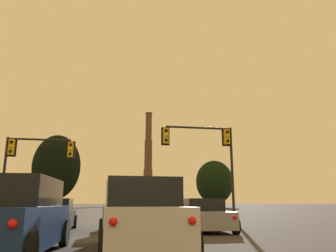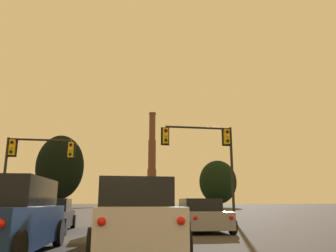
% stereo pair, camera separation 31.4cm
% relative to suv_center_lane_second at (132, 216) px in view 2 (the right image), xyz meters
% --- Properties ---
extents(suv_center_lane_second, '(2.21, 4.95, 1.86)m').
position_rel_suv_center_lane_second_xyz_m(suv_center_lane_second, '(0.00, 0.00, 0.00)').
color(suv_center_lane_second, silver).
rests_on(suv_center_lane_second, ground_plane).
extents(sedan_right_lane_front, '(2.17, 4.77, 1.43)m').
position_rel_suv_center_lane_second_xyz_m(sedan_right_lane_front, '(3.45, 5.99, -0.23)').
color(sedan_right_lane_front, gray).
rests_on(sedan_right_lane_front, ground_plane).
extents(sedan_left_lane_front, '(2.07, 4.74, 1.43)m').
position_rel_suv_center_lane_second_xyz_m(sedan_left_lane_front, '(-3.33, 6.66, -0.23)').
color(sedan_left_lane_front, black).
rests_on(sedan_left_lane_front, ground_plane).
extents(hatchback_center_lane_front, '(2.09, 4.18, 1.44)m').
position_rel_suv_center_lane_second_xyz_m(hatchback_center_lane_front, '(0.17, 6.27, -0.23)').
color(hatchback_center_lane_front, '#232328').
rests_on(hatchback_center_lane_front, ground_plane).
extents(suv_left_lane_second, '(2.29, 4.97, 1.86)m').
position_rel_suv_center_lane_second_xyz_m(suv_left_lane_second, '(-3.11, -0.35, 0.00)').
color(suv_left_lane_second, navy).
rests_on(suv_left_lane_second, ground_plane).
extents(traffic_light_overhead_left, '(4.61, 0.50, 5.54)m').
position_rel_suv_center_lane_second_xyz_m(traffic_light_overhead_left, '(-6.22, 14.09, 3.31)').
color(traffic_light_overhead_left, black).
rests_on(traffic_light_overhead_left, ground_plane).
extents(traffic_light_overhead_right, '(5.09, 0.50, 6.38)m').
position_rel_suv_center_lane_second_xyz_m(traffic_light_overhead_right, '(5.79, 12.30, 3.96)').
color(traffic_light_overhead_right, black).
rests_on(traffic_light_overhead_right, ground_plane).
extents(smokestack, '(6.59, 6.59, 43.13)m').
position_rel_suv_center_lane_second_xyz_m(smokestack, '(16.22, 141.52, 16.06)').
color(smokestack, '#523427').
rests_on(smokestack, ground_plane).
extents(treeline_center_right, '(9.56, 8.60, 11.87)m').
position_rel_suv_center_lane_second_xyz_m(treeline_center_right, '(25.62, 72.59, 5.47)').
color(treeline_center_right, black).
rests_on(treeline_center_right, ground_plane).
extents(treeline_far_right, '(10.66, 9.59, 16.52)m').
position_rel_suv_center_lane_second_xyz_m(treeline_far_right, '(-13.01, 69.09, 8.28)').
color(treeline_far_right, black).
rests_on(treeline_far_right, ground_plane).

